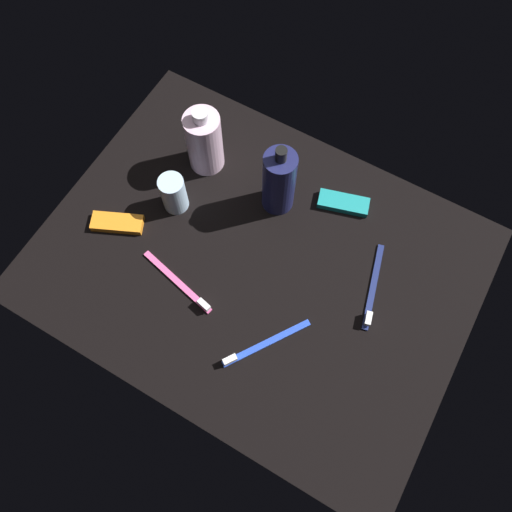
{
  "coord_description": "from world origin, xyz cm",
  "views": [
    {
      "loc": [
        -19.35,
        33.72,
        95.09
      ],
      "look_at": [
        0.0,
        0.0,
        3.0
      ],
      "focal_mm": 36.42,
      "sensor_mm": 36.0,
      "label": 1
    }
  ],
  "objects": [
    {
      "name": "lotion_bottle",
      "position": [
        2.9,
        -14.02,
        8.05
      ],
      "size": [
        6.52,
        6.52,
        18.54
      ],
      "color": "#1B1E4C",
      "rests_on": "ground_plane"
    },
    {
      "name": "snack_bar_orange",
      "position": [
        28.55,
        6.88,
        0.75
      ],
      "size": [
        11.12,
        7.94,
        1.5
      ],
      "primitive_type": "cube",
      "rotation": [
        0.0,
        0.0,
        0.43
      ],
      "color": "orange",
      "rests_on": "ground_plane"
    },
    {
      "name": "snack_bar_teal",
      "position": [
        -9.27,
        -20.13,
        0.75
      ],
      "size": [
        11.11,
        6.8,
        1.5
      ],
      "primitive_type": "cube",
      "rotation": [
        0.0,
        0.0,
        0.29
      ],
      "color": "teal",
      "rests_on": "ground_plane"
    },
    {
      "name": "toothbrush_pink",
      "position": [
        10.09,
        11.56,
        0.61
      ],
      "size": [
        17.81,
        5.19,
        2.1
      ],
      "color": "#E55999",
      "rests_on": "ground_plane"
    },
    {
      "name": "bodywash_bottle",
      "position": [
        20.75,
        -15.08,
        7.41
      ],
      "size": [
        7.38,
        7.38,
        16.55
      ],
      "color": "silver",
      "rests_on": "ground_plane"
    },
    {
      "name": "ground_plane",
      "position": [
        0.0,
        0.0,
        -0.6
      ],
      "size": [
        84.0,
        64.0,
        1.2
      ],
      "primitive_type": "cube",
      "color": "black"
    },
    {
      "name": "deodorant_stick",
      "position": [
        20.78,
        -3.06,
        4.42
      ],
      "size": [
        5.14,
        5.14,
        8.83
      ],
      "primitive_type": "cylinder",
      "color": "silver",
      "rests_on": "ground_plane"
    },
    {
      "name": "toothbrush_navy",
      "position": [
        -22.58,
        -5.73,
        0.61
      ],
      "size": [
        5.69,
        17.72,
        2.1
      ],
      "color": "navy",
      "rests_on": "ground_plane"
    },
    {
      "name": "toothbrush_blue",
      "position": [
        -9.25,
        14.14,
        0.61
      ],
      "size": [
        10.97,
        15.65,
        2.1
      ],
      "color": "blue",
      "rests_on": "ground_plane"
    }
  ]
}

